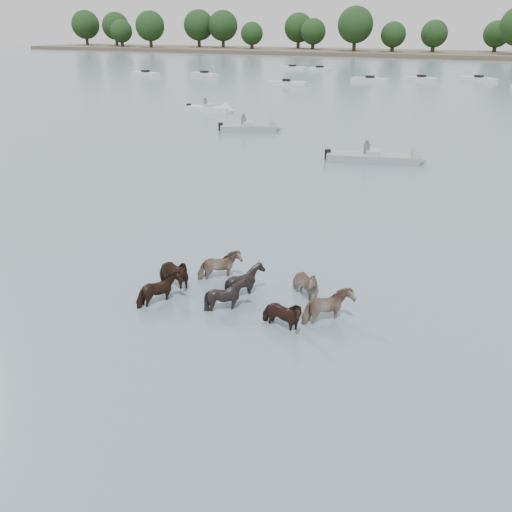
% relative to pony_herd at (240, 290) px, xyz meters
% --- Properties ---
extents(ground, '(400.00, 400.00, 0.00)m').
position_rel_pony_herd_xyz_m(ground, '(-0.50, -1.80, -0.34)').
color(ground, slate).
rests_on(ground, ground).
extents(shoreline, '(160.00, 30.00, 1.00)m').
position_rel_pony_herd_xyz_m(shoreline, '(-70.50, 148.20, 0.16)').
color(shoreline, '#4C4233').
rests_on(shoreline, ground).
extents(pony_herd, '(6.63, 3.69, 1.27)m').
position_rel_pony_herd_xyz_m(pony_herd, '(0.00, 0.00, 0.00)').
color(pony_herd, black).
rests_on(pony_herd, ground).
extents(motorboat_a, '(4.92, 3.62, 1.92)m').
position_rel_pony_herd_xyz_m(motorboat_a, '(-12.78, 26.58, -0.12)').
color(motorboat_a, gray).
rests_on(motorboat_a, ground).
extents(motorboat_b, '(6.07, 2.96, 1.92)m').
position_rel_pony_herd_xyz_m(motorboat_b, '(-1.01, 20.23, -0.12)').
color(motorboat_b, gray).
rests_on(motorboat_b, ground).
extents(motorboat_f, '(4.99, 1.96, 1.92)m').
position_rel_pony_herd_xyz_m(motorboat_f, '(-20.93, 34.06, -0.12)').
color(motorboat_f, silver).
rests_on(motorboat_f, ground).
extents(distant_flotilla, '(108.74, 29.73, 0.93)m').
position_rel_pony_herd_xyz_m(distant_flotilla, '(-0.64, 75.19, -0.09)').
color(distant_flotilla, silver).
rests_on(distant_flotilla, ground).
extents(treeline, '(146.06, 21.32, 12.24)m').
position_rel_pony_herd_xyz_m(treeline, '(-76.45, 147.06, 6.50)').
color(treeline, '#382619').
rests_on(treeline, ground).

